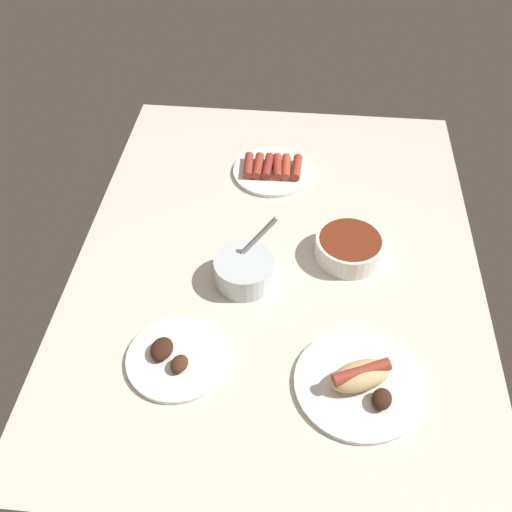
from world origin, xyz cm
name	(u,v)px	position (x,y,z in cm)	size (l,w,h in cm)	color
ground_plane	(277,262)	(0.00, 0.00, -1.50)	(120.00, 90.00, 3.00)	silver
plate_sausages	(272,170)	(30.42, 3.51, 1.15)	(20.60, 20.60, 3.29)	white
bowl_coleslaw	(244,270)	(-7.58, 6.67, 3.29)	(13.04, 13.29, 15.54)	silver
bowl_chili	(349,247)	(1.97, -15.92, 2.87)	(15.31, 15.31, 5.25)	white
plate_hotdog_assembled	(360,381)	(-31.86, -17.58, 1.66)	(24.24, 24.24, 5.61)	white
plate_grilled_meat	(176,357)	(-29.44, 17.61, 0.79)	(19.76, 19.76, 3.37)	white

